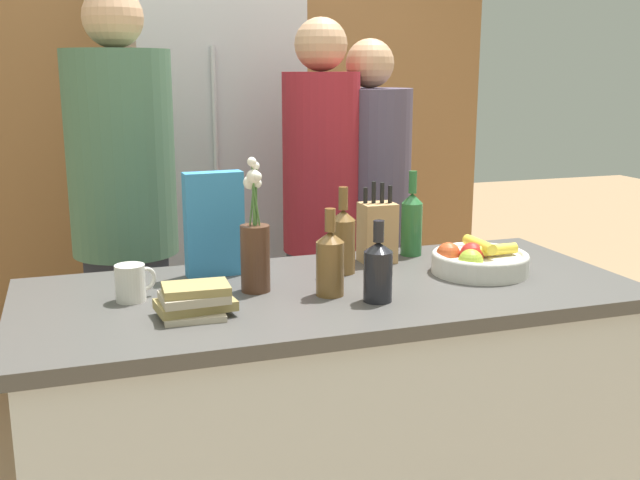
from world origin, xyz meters
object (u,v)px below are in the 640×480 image
object	(u,v)px
book_stack	(195,301)
bottle_wine	(343,239)
fruit_bowl	(478,260)
person_in_blue	(321,212)
knife_block	(377,232)
cereal_box	(214,224)
refrigerator	(216,188)
person_in_red_tee	(368,220)
flower_vase	(255,248)
bottle_water	(412,222)
person_at_sink	(124,214)
coffee_mug	(132,283)
bottle_vinegar	(330,261)
bottle_oil	(378,270)

from	to	relation	value
book_stack	bottle_wine	world-z (taller)	bottle_wine
fruit_bowl	person_in_blue	size ratio (longest dim) A/B	0.17
knife_block	cereal_box	distance (m)	0.54
refrigerator	book_stack	xyz separation A→B (m)	(-0.36, -1.60, -0.04)
refrigerator	person_in_red_tee	bearing A→B (deg)	-52.68
flower_vase	bottle_water	distance (m)	0.65
cereal_box	refrigerator	bearing A→B (deg)	78.99
fruit_bowl	person_at_sink	distance (m)	1.27
fruit_bowl	coffee_mug	distance (m)	1.04
flower_vase	knife_block	bearing A→B (deg)	23.21
cereal_box	person_in_blue	xyz separation A→B (m)	(0.52, 0.51, -0.08)
coffee_mug	person_at_sink	xyz separation A→B (m)	(0.04, 0.72, 0.06)
cereal_box	person_in_blue	size ratio (longest dim) A/B	0.19
person_in_blue	person_in_red_tee	world-z (taller)	person_in_blue
knife_block	book_stack	distance (m)	0.76
person_in_blue	person_in_red_tee	xyz separation A→B (m)	(0.22, 0.06, -0.06)
flower_vase	bottle_vinegar	xyz separation A→B (m)	(0.19, -0.11, -0.03)
coffee_mug	bottle_wine	world-z (taller)	bottle_wine
knife_block	person_in_red_tee	size ratio (longest dim) A/B	0.16
book_stack	bottle_wine	size ratio (longest dim) A/B	0.77
person_at_sink	person_in_red_tee	xyz separation A→B (m)	(0.97, 0.04, -0.09)
fruit_bowl	bottle_vinegar	bearing A→B (deg)	-172.03
cereal_box	person_at_sink	size ratio (longest dim) A/B	0.18
coffee_mug	person_at_sink	size ratio (longest dim) A/B	0.06
cereal_box	person_in_red_tee	xyz separation A→B (m)	(0.74, 0.57, -0.14)
bottle_water	bottle_vinegar	bearing A→B (deg)	-139.85
refrigerator	person_in_blue	xyz separation A→B (m)	(0.28, -0.71, -0.00)
person_in_red_tee	flower_vase	bearing A→B (deg)	-154.22
knife_block	person_in_blue	size ratio (longest dim) A/B	0.16
person_in_red_tee	person_at_sink	bearing A→B (deg)	158.65
bottle_vinegar	person_at_sink	bearing A→B (deg)	120.41
person_at_sink	bottle_water	bearing A→B (deg)	-22.39
person_in_red_tee	person_in_blue	bearing A→B (deg)	170.74
coffee_mug	bottle_oil	xyz separation A→B (m)	(0.64, -0.22, 0.04)
coffee_mug	bottle_wine	xyz separation A→B (m)	(0.65, 0.09, 0.06)
refrigerator	bottle_vinegar	distance (m)	1.53
refrigerator	bottle_oil	bearing A→B (deg)	-85.37
coffee_mug	bottle_water	size ratio (longest dim) A/B	0.40
person_in_red_tee	coffee_mug	bearing A→B (deg)	-166.75
person_at_sink	person_in_red_tee	world-z (taller)	person_at_sink
refrigerator	person_in_red_tee	distance (m)	0.83
flower_vase	coffee_mug	size ratio (longest dim) A/B	3.30
cereal_box	bottle_water	distance (m)	0.69
refrigerator	bottle_wine	size ratio (longest dim) A/B	7.23
book_stack	knife_block	bearing A→B (deg)	29.15
bottle_water	person_in_red_tee	size ratio (longest dim) A/B	0.18
fruit_bowl	cereal_box	distance (m)	0.82
cereal_box	bottle_oil	bearing A→B (deg)	-47.66
bottle_wine	refrigerator	bearing A→B (deg)	96.16
bottle_vinegar	person_in_red_tee	distance (m)	1.00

